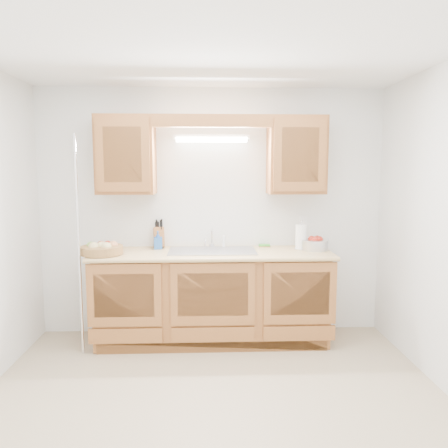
{
  "coord_description": "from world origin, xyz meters",
  "views": [
    {
      "loc": [
        -0.05,
        -2.97,
        1.68
      ],
      "look_at": [
        0.1,
        0.85,
        1.21
      ],
      "focal_mm": 35.0,
      "sensor_mm": 36.0,
      "label": 1
    }
  ],
  "objects_px": {
    "paper_towel": "(301,237)",
    "apple_bowl": "(315,244)",
    "knife_block": "(159,237)",
    "fruit_basket": "(102,249)"
  },
  "relations": [
    {
      "from": "paper_towel",
      "to": "apple_bowl",
      "type": "relative_size",
      "value": 0.82
    },
    {
      "from": "fruit_basket",
      "to": "knife_block",
      "type": "height_order",
      "value": "knife_block"
    },
    {
      "from": "knife_block",
      "to": "apple_bowl",
      "type": "height_order",
      "value": "knife_block"
    },
    {
      "from": "knife_block",
      "to": "apple_bowl",
      "type": "xyz_separation_m",
      "value": [
        1.55,
        -0.21,
        -0.05
      ]
    },
    {
      "from": "fruit_basket",
      "to": "apple_bowl",
      "type": "distance_m",
      "value": 2.05
    },
    {
      "from": "knife_block",
      "to": "apple_bowl",
      "type": "bearing_deg",
      "value": -18.96
    },
    {
      "from": "apple_bowl",
      "to": "fruit_basket",
      "type": "bearing_deg",
      "value": -175.68
    },
    {
      "from": "knife_block",
      "to": "fruit_basket",
      "type": "bearing_deg",
      "value": -154.91
    },
    {
      "from": "knife_block",
      "to": "paper_towel",
      "type": "distance_m",
      "value": 1.43
    },
    {
      "from": "knife_block",
      "to": "paper_towel",
      "type": "relative_size",
      "value": 1.02
    }
  ]
}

